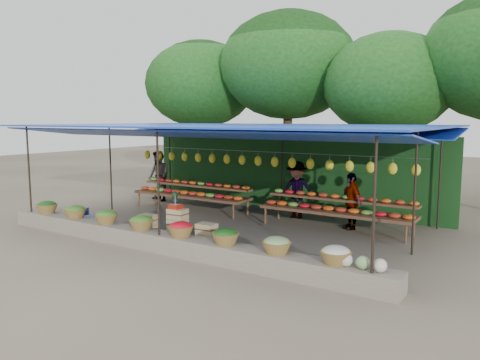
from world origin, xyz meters
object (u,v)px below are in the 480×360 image
Objects in this scene: vendor_seated at (176,210)px; crate_counter at (177,227)px; blue_crate_front at (94,222)px; blue_crate_back at (78,213)px; weighing_scale at (175,205)px.

crate_counter is at bearing 156.64° from vendor_seated.
blue_crate_front is 1.08× the size of blue_crate_back.
weighing_scale is 0.66× the size of blue_crate_back.
blue_crate_front is (-2.69, -0.30, -0.69)m from weighing_scale.
crate_counter reaches higher than blue_crate_back.
vendor_seated reaches higher than blue_crate_back.
weighing_scale reaches higher than blue_crate_front.
vendor_seated is at bearing 130.63° from weighing_scale.
crate_counter is 1.05m from vendor_seated.
crate_counter is at bearing -23.53° from blue_crate_back.
crate_counter reaches higher than blue_crate_front.
weighing_scale is at bearing -23.56° from blue_crate_back.
weighing_scale is at bearing 15.31° from blue_crate_front.
vendor_seated is 3.52m from blue_crate_back.
blue_crate_front is at bearing -173.69° from weighing_scale.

